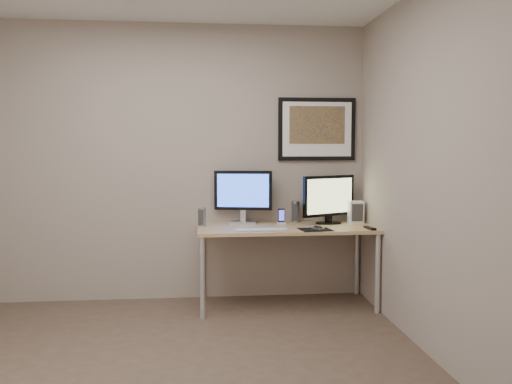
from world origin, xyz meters
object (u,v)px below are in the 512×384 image
Objects in this scene: desk at (286,234)px; phone_dock at (281,216)px; speaker_left at (202,217)px; fan_unit at (356,212)px; monitor_tv at (329,198)px; keyboard at (261,230)px; monitor_large at (243,194)px; speaker_right at (296,212)px; framed_art at (317,129)px.

desk is 11.03× the size of phone_dock.
desk is 9.56× the size of speaker_left.
phone_dock is 0.71m from fan_unit.
monitor_tv reaches higher than keyboard.
keyboard is at bearing -160.06° from fan_unit.
monitor_large is 0.54m from speaker_right.
keyboard reaches higher than desk.
keyboard is at bearing -65.71° from monitor_large.
monitor_tv is at bearing -7.45° from speaker_right.
framed_art reaches higher than monitor_large.
phone_dock is 0.48m from keyboard.
framed_art is 1.40× the size of monitor_tv.
framed_art is at bearing 36.06° from speaker_right.
monitor_tv is at bearing 27.11° from keyboard.
speaker_right is 0.95× the size of fan_unit.
speaker_left reaches higher than desk.
phone_dock is (-0.44, 0.06, -0.17)m from monitor_tv.
fan_unit reaches higher than keyboard.
speaker_left is (-0.39, -0.15, -0.19)m from monitor_large.
speaker_left is 0.61m from keyboard.
phone_dock is at bearing 147.01° from monitor_tv.
framed_art reaches higher than phone_dock.
framed_art reaches higher than monitor_tv.
monitor_tv is 0.80m from keyboard.
monitor_large is at bearing 172.40° from fan_unit.
speaker_right is at bearing 13.93° from monitor_large.
desk is 0.54m from monitor_tv.
desk is 2.13× the size of framed_art.
phone_dock is at bearing -0.92° from monitor_large.
fan_unit is at bearing 21.85° from keyboard.
monitor_large is at bearing 145.81° from desk.
monitor_tv is 0.36m from speaker_right.
keyboard is at bearing -178.03° from monitor_tv.
desk is 3.46× the size of keyboard.
speaker_left is at bearing 175.33° from phone_dock.
phone_dock is (0.35, -0.07, -0.20)m from monitor_large.
keyboard is at bearing -106.09° from speaker_right.
phone_dock is at bearing 175.84° from fan_unit.
speaker_left is (-1.18, -0.02, -0.16)m from monitor_tv.
monitor_large is 1.08m from fan_unit.
desk is 0.35m from keyboard.
keyboard is (0.11, -0.49, -0.27)m from monitor_large.
framed_art is at bearing 32.95° from speaker_left.
speaker_right is 0.19m from phone_dock.
desk is at bearing -169.85° from fan_unit.
desk is 0.35m from speaker_right.
speaker_left is (-0.76, 0.10, 0.15)m from desk.
speaker_left is at bearing 179.85° from fan_unit.
speaker_right is 0.65m from keyboard.
speaker_right is at bearing -165.40° from framed_art.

